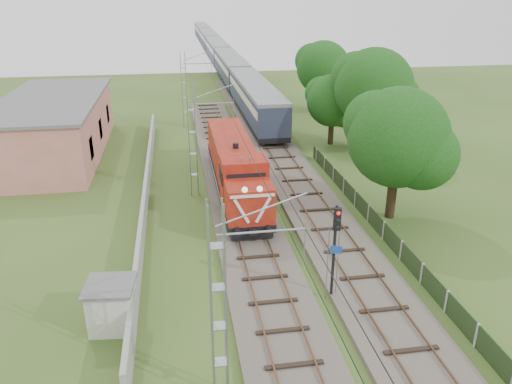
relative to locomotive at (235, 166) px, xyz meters
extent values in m
plane|color=#374E1D|center=(0.00, -11.65, -2.18)|extent=(140.00, 140.00, 0.00)
cube|color=#6B6054|center=(0.00, -4.65, -2.03)|extent=(4.20, 70.00, 0.30)
cube|color=black|center=(0.00, -4.65, -1.83)|extent=(2.40, 70.00, 0.10)
cube|color=brown|center=(-0.85, -4.65, -1.76)|extent=(0.08, 70.00, 0.05)
cube|color=brown|center=(0.85, -4.65, -1.76)|extent=(0.08, 70.00, 0.05)
cube|color=#6B6054|center=(5.00, 8.35, -2.03)|extent=(4.20, 80.00, 0.30)
cube|color=black|center=(5.00, 8.35, -1.83)|extent=(2.40, 80.00, 0.10)
cube|color=brown|center=(4.15, 8.35, -1.76)|extent=(0.08, 80.00, 0.05)
cube|color=brown|center=(5.85, 8.35, -1.76)|extent=(0.08, 80.00, 0.05)
cylinder|color=gray|center=(-1.50, -19.65, 4.62)|extent=(3.00, 0.08, 0.08)
cylinder|color=gray|center=(-1.50, 0.35, 4.62)|extent=(3.00, 0.08, 0.08)
cylinder|color=gray|center=(-1.50, 20.35, 4.62)|extent=(3.00, 0.08, 0.08)
cylinder|color=black|center=(0.00, 0.35, 3.32)|extent=(0.03, 70.00, 0.03)
cylinder|color=black|center=(0.00, 0.35, 4.62)|extent=(0.03, 70.00, 0.03)
cube|color=#9E9E99|center=(-6.50, 0.35, -1.43)|extent=(0.25, 40.00, 1.50)
cube|color=#D47372|center=(-15.00, 12.35, 0.32)|extent=(8.00, 20.00, 5.00)
cube|color=#606060|center=(-15.00, 12.35, 2.92)|extent=(8.40, 20.40, 0.25)
cube|color=black|center=(-11.05, 6.35, 0.02)|extent=(0.10, 1.60, 1.80)
cube|color=black|center=(-11.05, 12.35, 0.02)|extent=(0.10, 1.60, 1.80)
cube|color=black|center=(-11.05, 18.35, 0.02)|extent=(0.10, 1.60, 1.80)
cube|color=black|center=(8.00, -8.65, -1.58)|extent=(0.05, 32.00, 1.15)
cube|color=#9E9E99|center=(8.00, 6.35, -1.58)|extent=(0.12, 0.12, 1.20)
cube|color=black|center=(0.00, 0.12, -1.20)|extent=(2.90, 16.45, 0.48)
cube|color=black|center=(0.00, -5.20, -1.49)|extent=(2.13, 3.48, 0.48)
cube|color=black|center=(0.00, 5.44, -1.49)|extent=(2.13, 3.48, 0.48)
cube|color=black|center=(0.00, -8.01, -1.59)|extent=(2.52, 0.24, 0.34)
cube|color=#AD2913|center=(0.00, -6.90, 0.15)|extent=(2.81, 2.42, 2.23)
sphere|color=white|center=(-0.44, -8.06, 1.41)|extent=(0.35, 0.35, 0.35)
sphere|color=white|center=(0.44, -8.06, 1.41)|extent=(0.35, 0.35, 0.35)
cube|color=silver|center=(-0.63, -8.13, 0.10)|extent=(0.97, 0.06, 1.62)
cube|color=silver|center=(0.63, -8.13, 0.10)|extent=(0.97, 0.06, 1.62)
cube|color=silver|center=(0.00, -8.13, 1.02)|extent=(2.61, 0.06, 0.17)
cube|color=#AD2913|center=(0.00, -4.53, 0.59)|extent=(2.90, 2.32, 3.10)
cube|color=black|center=(0.00, -5.71, 1.07)|extent=(2.42, 0.06, 0.87)
cube|color=#AD2913|center=(0.00, 2.49, 0.30)|extent=(2.71, 11.71, 2.52)
cylinder|color=black|center=(0.00, -0.46, 1.70)|extent=(0.43, 0.43, 0.39)
cylinder|color=gray|center=(-0.29, -5.30, 2.28)|extent=(0.12, 0.12, 0.34)
cylinder|color=gray|center=(0.29, -5.30, 2.28)|extent=(0.12, 0.12, 0.34)
cube|color=black|center=(5.00, 21.76, -1.26)|extent=(3.07, 23.30, 0.53)
cube|color=#293144|center=(5.00, 21.76, 0.44)|extent=(3.18, 23.30, 2.86)
cube|color=beige|center=(5.00, 21.76, 0.97)|extent=(3.22, 22.36, 0.79)
cube|color=gray|center=(5.00, 21.76, 2.03)|extent=(3.23, 23.30, 0.37)
cube|color=black|center=(5.00, 46.12, -1.26)|extent=(3.07, 23.30, 0.53)
cube|color=#293144|center=(5.00, 46.12, 0.44)|extent=(3.18, 23.30, 2.86)
cube|color=beige|center=(5.00, 46.12, 0.97)|extent=(3.22, 22.36, 0.79)
cube|color=gray|center=(5.00, 46.12, 2.03)|extent=(3.23, 23.30, 0.37)
cube|color=black|center=(5.00, 70.47, -1.26)|extent=(3.07, 23.30, 0.53)
cube|color=#293144|center=(5.00, 70.47, 0.44)|extent=(3.18, 23.30, 2.86)
cube|color=beige|center=(5.00, 70.47, 0.97)|extent=(3.22, 22.36, 0.79)
cube|color=gray|center=(5.00, 70.47, 2.03)|extent=(3.23, 23.30, 0.37)
cube|color=black|center=(5.00, 94.83, -1.26)|extent=(3.07, 23.30, 0.53)
cube|color=#293144|center=(5.00, 94.83, 0.44)|extent=(3.18, 23.30, 2.86)
cube|color=beige|center=(5.00, 94.83, 0.97)|extent=(3.22, 22.36, 0.79)
cube|color=gray|center=(5.00, 94.83, 2.03)|extent=(3.23, 23.30, 0.37)
cube|color=black|center=(5.00, 119.19, -1.26)|extent=(3.07, 23.30, 0.53)
cube|color=#293144|center=(5.00, 119.19, 0.44)|extent=(3.18, 23.30, 2.86)
cube|color=beige|center=(5.00, 119.19, 0.97)|extent=(3.22, 22.36, 0.79)
cube|color=gray|center=(5.00, 119.19, 2.03)|extent=(3.23, 23.30, 0.37)
cylinder|color=black|center=(2.97, -14.20, 0.34)|extent=(0.14, 0.14, 5.04)
cube|color=black|center=(2.97, -14.36, 2.25)|extent=(0.40, 0.32, 1.11)
sphere|color=red|center=(2.97, -14.48, 2.61)|extent=(0.18, 0.18, 0.18)
sphere|color=black|center=(2.97, -14.48, 2.25)|extent=(0.18, 0.18, 0.18)
sphere|color=black|center=(2.97, -14.48, 1.90)|extent=(0.18, 0.18, 0.18)
cube|color=#184393|center=(3.02, -14.33, 0.64)|extent=(0.55, 0.21, 0.40)
cube|color=beige|center=(-7.40, -14.68, -1.16)|extent=(2.04, 2.04, 2.06)
cube|color=#606060|center=(-7.40, -14.68, -0.03)|extent=(2.34, 2.34, 0.14)
cylinder|color=#312314|center=(9.72, -5.61, -0.23)|extent=(0.63, 0.63, 3.92)
sphere|color=#113E11|center=(9.72, -5.61, 3.34)|extent=(6.41, 6.41, 6.41)
sphere|color=#113E11|center=(11.00, -6.57, 2.45)|extent=(4.49, 4.49, 4.49)
sphere|color=#113E11|center=(8.59, -4.49, 4.05)|extent=(4.17, 4.17, 4.17)
cylinder|color=#312314|center=(13.46, 8.04, -0.04)|extent=(0.49, 0.49, 4.29)
sphere|color=#113E11|center=(13.46, 8.04, 3.86)|extent=(7.02, 7.02, 7.02)
sphere|color=#113E11|center=(14.86, 6.99, 2.89)|extent=(4.92, 4.92, 4.92)
sphere|color=#113E11|center=(12.23, 9.27, 4.64)|extent=(4.56, 4.56, 4.56)
cylinder|color=#312314|center=(10.81, 11.33, -0.66)|extent=(0.53, 0.53, 3.05)
sphere|color=#113E11|center=(10.81, 11.33, 2.11)|extent=(4.99, 4.99, 4.99)
sphere|color=#113E11|center=(11.81, 10.58, 1.42)|extent=(3.49, 3.49, 3.49)
sphere|color=#113E11|center=(9.94, 12.20, 2.67)|extent=(3.24, 3.24, 3.24)
cylinder|color=#312314|center=(13.61, 24.25, -0.25)|extent=(0.49, 0.49, 3.87)
sphere|color=#113E11|center=(13.61, 24.25, 3.27)|extent=(6.33, 6.33, 6.33)
sphere|color=#113E11|center=(14.88, 23.30, 2.39)|extent=(4.43, 4.43, 4.43)
sphere|color=#113E11|center=(12.50, 25.36, 3.97)|extent=(4.12, 4.12, 4.12)
camera|label=1|loc=(-4.05, -34.17, 12.09)|focal=35.00mm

